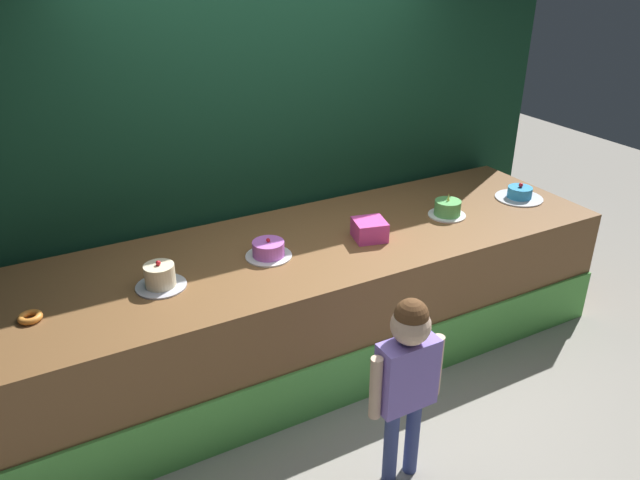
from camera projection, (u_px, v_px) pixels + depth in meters
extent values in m
plane|color=gray|center=(359.00, 399.00, 3.82)|extent=(12.00, 12.00, 0.00)
cube|color=brown|center=(314.00, 298.00, 4.10)|extent=(3.97, 1.17, 0.84)
cube|color=#59B24C|center=(360.00, 375.00, 3.73)|extent=(3.97, 0.02, 0.38)
cube|color=#113823|center=(267.00, 143.00, 4.24)|extent=(4.71, 0.08, 2.63)
cylinder|color=#3F4C8C|center=(391.00, 445.00, 3.15)|extent=(0.08, 0.08, 0.49)
cylinder|color=#3F4C8C|center=(412.00, 436.00, 3.21)|extent=(0.08, 0.08, 0.49)
cube|color=#8C72D8|center=(407.00, 374.00, 2.99)|extent=(0.30, 0.14, 0.38)
cylinder|color=beige|center=(376.00, 388.00, 2.91)|extent=(0.06, 0.06, 0.35)
cylinder|color=beige|center=(436.00, 365.00, 3.07)|extent=(0.06, 0.06, 0.35)
sphere|color=beige|center=(411.00, 325.00, 2.86)|extent=(0.19, 0.19, 0.19)
sphere|color=brown|center=(411.00, 316.00, 2.83)|extent=(0.17, 0.17, 0.17)
cube|color=#E542A2|center=(369.00, 230.00, 3.93)|extent=(0.24, 0.24, 0.13)
torus|color=orange|center=(30.00, 317.00, 3.11)|extent=(0.12, 0.12, 0.03)
cylinder|color=silver|center=(161.00, 286.00, 3.41)|extent=(0.28, 0.28, 0.01)
cylinder|color=beige|center=(160.00, 275.00, 3.38)|extent=(0.17, 0.17, 0.13)
sphere|color=red|center=(158.00, 263.00, 3.35)|extent=(0.03, 0.03, 0.03)
cylinder|color=white|center=(269.00, 256.00, 3.73)|extent=(0.29, 0.29, 0.01)
cylinder|color=#CC66D8|center=(268.00, 248.00, 3.71)|extent=(0.20, 0.20, 0.09)
sphere|color=red|center=(268.00, 240.00, 3.68)|extent=(0.02, 0.02, 0.02)
cylinder|color=white|center=(447.00, 215.00, 4.28)|extent=(0.26, 0.26, 0.01)
cylinder|color=#59B259|center=(448.00, 208.00, 4.26)|extent=(0.18, 0.18, 0.10)
cone|color=#F2E566|center=(449.00, 197.00, 4.22)|extent=(0.02, 0.02, 0.06)
cylinder|color=silver|center=(519.00, 198.00, 4.56)|extent=(0.35, 0.35, 0.01)
cylinder|color=#3399D8|center=(520.00, 192.00, 4.54)|extent=(0.18, 0.18, 0.08)
sphere|color=red|center=(521.00, 185.00, 4.52)|extent=(0.03, 0.03, 0.03)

